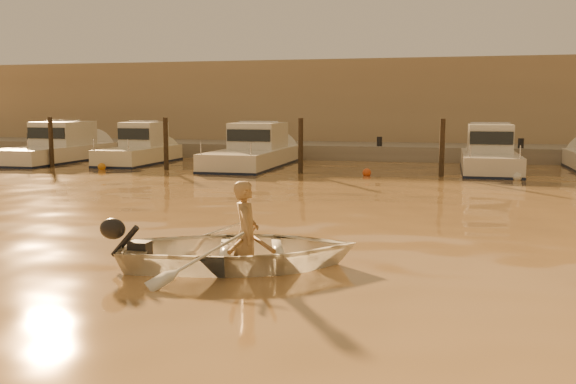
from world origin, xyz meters
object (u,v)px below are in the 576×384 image
(moored_boat_4, at_px, (490,155))
(moored_boat_2, at_px, (254,151))
(moored_boat_1, at_px, (139,149))
(person, at_px, (246,234))
(moored_boat_0, at_px, (55,147))
(waterfront_building, at_px, (357,107))
(dinghy, at_px, (240,250))

(moored_boat_4, bearing_deg, moored_boat_2, 180.00)
(moored_boat_2, distance_m, moored_boat_4, 9.19)
(moored_boat_1, relative_size, moored_boat_2, 0.72)
(person, height_order, moored_boat_2, moored_boat_2)
(moored_boat_0, height_order, moored_boat_4, same)
(moored_boat_2, height_order, waterfront_building, waterfront_building)
(moored_boat_2, bearing_deg, dinghy, -73.59)
(person, height_order, moored_boat_1, moored_boat_1)
(person, distance_m, moored_boat_0, 21.10)
(moored_boat_0, height_order, waterfront_building, waterfront_building)
(moored_boat_1, xyz_separation_m, waterfront_building, (7.77, 11.00, 1.77))
(dinghy, distance_m, moored_boat_4, 16.53)
(person, distance_m, moored_boat_2, 16.57)
(person, distance_m, moored_boat_1, 18.68)
(person, xyz_separation_m, moored_boat_1, (-9.87, 15.86, 0.12))
(person, bearing_deg, moored_boat_4, -33.71)
(person, relative_size, moored_boat_1, 0.28)
(moored_boat_0, distance_m, moored_boat_1, 4.04)
(moored_boat_1, distance_m, waterfront_building, 13.58)
(person, distance_m, moored_boat_4, 16.47)
(moored_boat_4, bearing_deg, person, -105.54)
(moored_boat_1, height_order, moored_boat_2, same)
(dinghy, relative_size, waterfront_building, 0.08)
(moored_boat_0, relative_size, waterfront_building, 0.16)
(dinghy, xyz_separation_m, person, (0.10, 0.03, 0.25))
(person, xyz_separation_m, waterfront_building, (-2.11, 26.86, 1.90))
(dinghy, xyz_separation_m, waterfront_building, (-2.01, 26.89, 2.15))
(dinghy, distance_m, moored_boat_0, 21.06)
(dinghy, xyz_separation_m, moored_boat_2, (-4.68, 15.89, 0.38))
(person, bearing_deg, waterfront_building, -13.69)
(dinghy, height_order, moored_boat_0, moored_boat_0)
(moored_boat_0, relative_size, moored_boat_2, 0.95)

